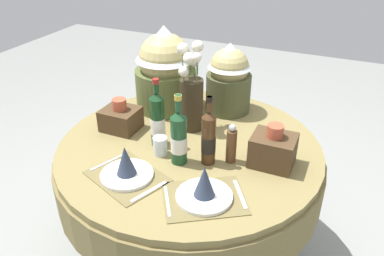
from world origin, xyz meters
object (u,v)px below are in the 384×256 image
(dining_table, at_px, (189,168))
(woven_basket_side_left, at_px, (121,118))
(pepper_mill, at_px, (231,145))
(place_setting_left, at_px, (126,168))
(gift_tub_back_centre, at_px, (229,76))
(woven_basket_side_right, at_px, (273,149))
(wine_bottle_right, at_px, (179,137))
(tumbler_near_left, at_px, (160,146))
(gift_tub_back_left, at_px, (165,66))
(flower_vase, at_px, (191,95))
(wine_bottle_left, at_px, (209,138))
(wine_bottle_centre, at_px, (158,119))
(place_setting_right, at_px, (204,190))

(dining_table, relative_size, woven_basket_side_left, 7.21)
(pepper_mill, bearing_deg, place_setting_left, -141.43)
(gift_tub_back_centre, relative_size, woven_basket_side_right, 1.97)
(dining_table, xyz_separation_m, gift_tub_back_centre, (0.05, 0.46, 0.37))
(dining_table, bearing_deg, gift_tub_back_centre, 84.00)
(woven_basket_side_left, bearing_deg, wine_bottle_right, -21.09)
(wine_bottle_right, height_order, tumbler_near_left, wine_bottle_right)
(wine_bottle_right, bearing_deg, woven_basket_side_right, 21.21)
(wine_bottle_right, xyz_separation_m, pepper_mill, (0.22, 0.10, -0.04))
(pepper_mill, relative_size, gift_tub_back_left, 0.40)
(flower_vase, bearing_deg, dining_table, -69.60)
(gift_tub_back_left, relative_size, woven_basket_side_right, 2.38)
(flower_vase, height_order, tumbler_near_left, flower_vase)
(gift_tub_back_left, bearing_deg, pepper_mill, -36.08)
(wine_bottle_right, distance_m, gift_tub_back_centre, 0.62)
(place_setting_left, relative_size, wine_bottle_left, 1.19)
(wine_bottle_left, relative_size, woven_basket_side_left, 1.81)
(woven_basket_side_left, distance_m, woven_basket_side_right, 0.84)
(place_setting_left, height_order, wine_bottle_centre, wine_bottle_centre)
(wine_bottle_left, xyz_separation_m, pepper_mill, (0.10, 0.05, -0.04))
(place_setting_right, distance_m, gift_tub_back_centre, 0.86)
(dining_table, height_order, woven_basket_side_right, woven_basket_side_right)
(flower_vase, xyz_separation_m, pepper_mill, (0.30, -0.22, -0.10))
(gift_tub_back_left, height_order, gift_tub_back_centre, gift_tub_back_left)
(wine_bottle_centre, height_order, woven_basket_side_right, wine_bottle_centre)
(place_setting_left, height_order, wine_bottle_left, wine_bottle_left)
(place_setting_right, height_order, flower_vase, flower_vase)
(wine_bottle_left, relative_size, woven_basket_side_right, 1.64)
(place_setting_right, relative_size, woven_basket_side_left, 2.23)
(place_setting_left, distance_m, tumbler_near_left, 0.23)
(flower_vase, bearing_deg, place_setting_left, -98.99)
(place_setting_right, bearing_deg, wine_bottle_left, 108.27)
(place_setting_left, height_order, wine_bottle_right, wine_bottle_right)
(wine_bottle_left, distance_m, tumbler_near_left, 0.26)
(place_setting_left, bearing_deg, wine_bottle_right, 51.50)
(tumbler_near_left, distance_m, woven_basket_side_right, 0.54)
(tumbler_near_left, bearing_deg, woven_basket_side_right, 14.63)
(gift_tub_back_centre, bearing_deg, gift_tub_back_left, -162.52)
(dining_table, height_order, wine_bottle_centre, wine_bottle_centre)
(dining_table, height_order, flower_vase, flower_vase)
(dining_table, xyz_separation_m, flower_vase, (-0.06, 0.17, 0.35))
(dining_table, xyz_separation_m, place_setting_left, (-0.15, -0.37, 0.20))
(tumbler_near_left, xyz_separation_m, pepper_mill, (0.34, 0.08, 0.05))
(wine_bottle_left, xyz_separation_m, tumbler_near_left, (-0.24, -0.03, -0.09))
(wine_bottle_left, height_order, wine_bottle_right, wine_bottle_right)
(flower_vase, relative_size, wine_bottle_right, 1.34)
(flower_vase, xyz_separation_m, wine_bottle_right, (0.08, -0.33, -0.06))
(wine_bottle_left, distance_m, wine_bottle_centre, 0.30)
(flower_vase, height_order, wine_bottle_centre, flower_vase)
(wine_bottle_centre, xyz_separation_m, gift_tub_back_left, (-0.16, 0.40, 0.12))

